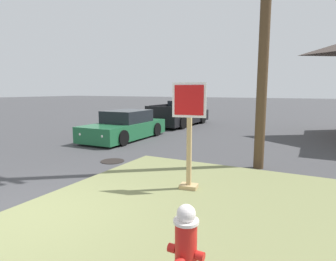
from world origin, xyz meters
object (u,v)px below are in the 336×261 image
(fire_hydrant, at_px, (186,253))
(pickup_truck_black, at_px, (180,115))
(manhole_cover, at_px, (112,161))
(stop_sign, at_px, (189,139))
(parked_sedan_green, at_px, (125,127))

(fire_hydrant, xyz_separation_m, pickup_truck_black, (-6.24, 13.27, 0.09))
(fire_hydrant, height_order, manhole_cover, fire_hydrant)
(stop_sign, relative_size, pickup_truck_black, 0.43)
(stop_sign, bearing_deg, fire_hydrant, -67.41)
(stop_sign, height_order, manhole_cover, stop_sign)
(stop_sign, bearing_deg, parked_sedan_green, 136.81)
(manhole_cover, distance_m, parked_sedan_green, 4.05)
(parked_sedan_green, xyz_separation_m, pickup_truck_black, (0.03, 5.63, 0.07))
(stop_sign, xyz_separation_m, manhole_cover, (-3.05, 1.31, -1.13))
(manhole_cover, height_order, parked_sedan_green, parked_sedan_green)
(parked_sedan_green, bearing_deg, fire_hydrant, -50.60)
(manhole_cover, relative_size, parked_sedan_green, 0.16)
(fire_hydrant, distance_m, manhole_cover, 5.98)
(fire_hydrant, xyz_separation_m, parked_sedan_green, (-6.28, 7.64, 0.01))
(parked_sedan_green, bearing_deg, manhole_cover, -59.64)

